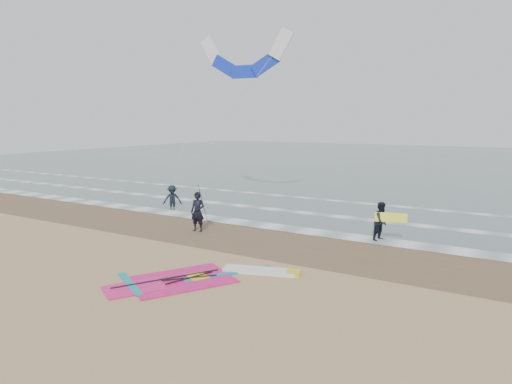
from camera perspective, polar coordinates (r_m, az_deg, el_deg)
The scene contains 11 objects.
ground at distance 14.12m, azimuth -6.81°, elevation -11.94°, with size 120.00×120.00×0.00m, color tan.
sea_water at distance 59.20m, azimuth 22.75°, elevation 3.35°, with size 120.00×80.00×0.02m, color #47605E.
wet_sand_band at distance 18.98m, azimuth 4.33°, elevation -6.41°, with size 120.00×5.00×0.01m, color brown.
foam_waterline at distance 22.93m, azimuth 9.28°, elevation -3.77°, with size 120.00×9.15×0.02m.
windsurf_rig at distance 14.94m, azimuth -6.60°, elevation -10.60°, with size 5.29×5.01×0.13m.
person_standing at distance 20.95m, azimuth -7.30°, elevation -2.46°, with size 0.66×0.44×1.82m, color black.
person_walking at distance 19.92m, azimuth 15.43°, elevation -3.55°, with size 0.80×0.63×1.65m, color black.
person_wading at distance 27.00m, azimuth -10.44°, elevation -0.17°, with size 1.07×0.61×1.65m, color black.
held_pole at distance 20.69m, azimuth -6.67°, elevation -1.39°, with size 0.17×0.86×1.82m.
carried_kiteboard at distance 19.68m, azimuth 16.50°, elevation -3.09°, with size 1.30×0.51×0.39m.
surf_kite at distance 28.15m, azimuth -1.45°, elevation 16.19°, with size 6.35×3.80×9.15m.
Camera 1 is at (8.09, -10.43, 5.00)m, focal length 32.00 mm.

